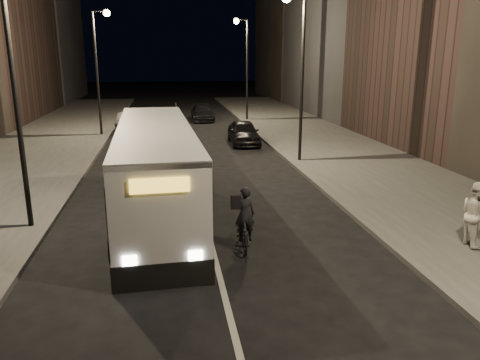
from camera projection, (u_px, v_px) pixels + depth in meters
name	position (u px, v px, depth m)	size (l,w,h in m)	color
ground	(219.00, 273.00, 12.08)	(180.00, 180.00, 0.00)	black
sidewalk_right	(339.00, 152.00, 26.70)	(7.00, 70.00, 0.16)	#3E3D3B
sidewalk_left	(24.00, 162.00, 24.12)	(7.00, 70.00, 0.16)	#3E3D3B
streetlight_right_mid	(298.00, 57.00, 22.94)	(1.20, 0.44, 8.12)	black
streetlight_right_far	(244.00, 56.00, 38.20)	(1.20, 0.44, 8.12)	black
streetlight_left_near	(20.00, 58.00, 13.69)	(1.20, 0.44, 8.12)	black
streetlight_left_far	(100.00, 56.00, 30.86)	(1.20, 0.44, 8.12)	black
city_bus	(156.00, 166.00, 16.28)	(3.06, 11.67, 3.12)	white
cyclist_on_bicycle	(244.00, 228.00, 13.42)	(0.66, 1.69, 1.91)	black
pedestrian_woman	(476.00, 214.00, 13.22)	(0.91, 0.71, 1.87)	beige
car_near	(244.00, 132.00, 29.32)	(1.74, 4.31, 1.47)	black
car_mid	(132.00, 123.00, 33.27)	(1.64, 4.71, 1.55)	#353537
car_far	(203.00, 113.00, 39.89)	(1.83, 4.50, 1.31)	black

